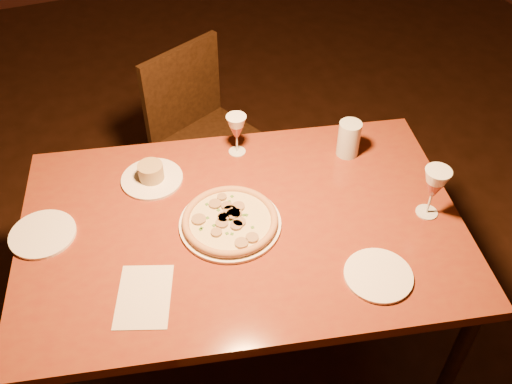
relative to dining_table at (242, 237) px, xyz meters
name	(u,v)px	position (x,y,z in m)	size (l,w,h in m)	color
floor	(258,342)	(0.06, 0.01, -0.69)	(7.00, 7.00, 0.00)	black
dining_table	(242,237)	(0.00, 0.00, 0.00)	(1.56, 1.17, 0.75)	brown
chair_far	(203,133)	(0.11, 0.82, -0.20)	(0.55, 0.55, 0.86)	black
pizza_plate	(230,221)	(-0.04, 0.00, 0.09)	(0.32, 0.32, 0.04)	white
ramekin_saucer	(151,175)	(-0.22, 0.30, 0.09)	(0.21, 0.21, 0.07)	white
wine_glass_far	(237,135)	(0.10, 0.34, 0.15)	(0.07, 0.07, 0.16)	#A64F45
wine_glass_right	(432,192)	(0.58, -0.17, 0.16)	(0.08, 0.08, 0.18)	#A64F45
water_tumbler	(349,139)	(0.47, 0.19, 0.13)	(0.08, 0.08, 0.13)	silver
side_plate_left	(43,234)	(-0.60, 0.17, 0.07)	(0.21, 0.21, 0.01)	white
side_plate_near	(378,275)	(0.30, -0.34, 0.07)	(0.20, 0.20, 0.01)	white
menu_card	(144,296)	(-0.36, -0.17, 0.07)	(0.15, 0.22, 0.00)	silver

